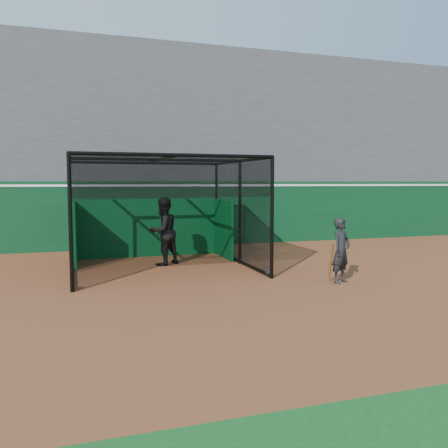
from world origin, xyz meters
name	(u,v)px	position (x,y,z in m)	size (l,w,h in m)	color
ground	(238,297)	(0.00, 0.00, 0.00)	(120.00, 120.00, 0.00)	brown
outfield_wall	(163,213)	(0.00, 8.50, 1.29)	(50.00, 0.50, 2.50)	#0A391B
grandstand	(147,138)	(0.00, 12.27, 4.48)	(50.00, 7.85, 8.95)	#4C4C4F
batting_cage	(160,214)	(-0.97, 3.97, 1.55)	(4.97, 4.87, 3.10)	black
batter	(163,231)	(-0.78, 4.46, 1.01)	(0.98, 0.76, 2.02)	black
on_deck_player	(341,250)	(2.88, 0.57, 0.80)	(0.69, 0.61, 1.60)	black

